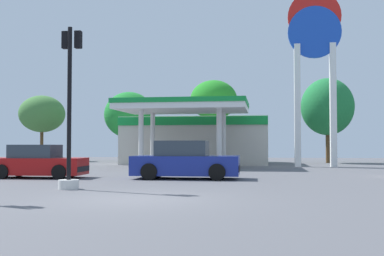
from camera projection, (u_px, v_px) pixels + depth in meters
The scene contains 10 objects.
ground_plane at pixel (135, 199), 12.60m from camera, with size 90.00×90.00×0.00m, color #56565B.
gas_station at pixel (196, 138), 36.32m from camera, with size 10.81×12.21×4.29m.
station_pole_sign at pixel (315, 56), 32.12m from camera, with size 3.53×0.56×11.89m.
car_0 at pixel (185, 162), 20.34m from camera, with size 4.57×2.16×1.62m.
car_1 at pixel (38, 163), 20.93m from camera, with size 4.15×2.06×1.45m.
traffic_signal_1 at pixel (70, 124), 15.58m from camera, with size 0.66×0.69×5.29m.
tree_0 at pixel (42, 114), 43.97m from camera, with size 4.17×4.17×6.03m.
tree_1 at pixel (129, 115), 42.60m from camera, with size 4.43×4.43×6.20m.
tree_2 at pixel (214, 100), 42.36m from camera, with size 4.17×4.17×7.21m.
tree_3 at pixel (327, 107), 39.02m from camera, with size 4.27×4.27×6.93m.
Camera 1 is at (3.41, -12.28, 1.41)m, focal length 44.76 mm.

